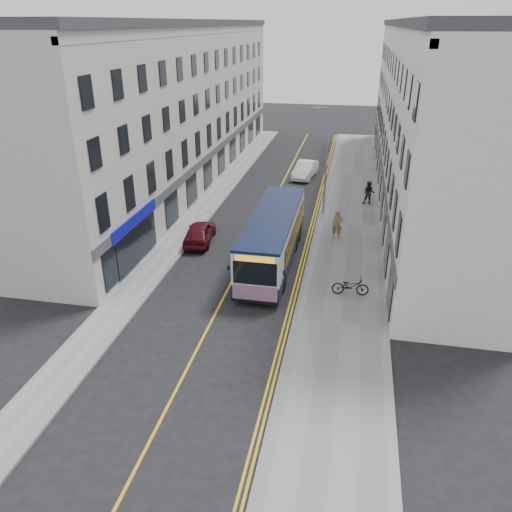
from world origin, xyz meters
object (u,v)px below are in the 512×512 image
at_px(streetlamp, 325,158).
at_px(car_maroon, 200,232).
at_px(car_white, 305,170).
at_px(city_bus, 273,237).
at_px(bicycle, 350,286).
at_px(pedestrian_near, 337,224).
at_px(pedestrian_far, 369,193).

bearing_deg(streetlamp, car_maroon, -137.61).
height_order(streetlamp, car_white, streetlamp).
height_order(city_bus, bicycle, city_bus).
relative_size(streetlamp, pedestrian_near, 4.13).
bearing_deg(car_white, city_bus, -82.18).
relative_size(bicycle, car_maroon, 0.47).
bearing_deg(streetlamp, city_bus, -104.23).
distance_m(streetlamp, car_maroon, 10.89).
relative_size(pedestrian_near, car_maroon, 0.47).
xyz_separation_m(city_bus, car_white, (-0.05, 18.76, -0.98)).
distance_m(pedestrian_far, car_white, 9.05).
height_order(bicycle, car_white, car_white).
relative_size(city_bus, car_maroon, 2.63).
distance_m(city_bus, car_maroon, 5.79).
bearing_deg(streetlamp, pedestrian_near, -74.37).
xyz_separation_m(pedestrian_near, car_white, (-3.68, 14.35, -0.34)).
xyz_separation_m(bicycle, pedestrian_far, (1.03, 15.04, 0.42)).
height_order(pedestrian_near, car_white, pedestrian_near).
relative_size(streetlamp, bicycle, 4.11).
distance_m(city_bus, pedestrian_far, 13.16).
relative_size(streetlamp, city_bus, 0.73).
height_order(city_bus, pedestrian_far, city_bus).
relative_size(pedestrian_near, pedestrian_far, 1.04).
bearing_deg(car_white, pedestrian_far, -42.49).
xyz_separation_m(city_bus, bicycle, (4.72, -3.23, -1.10)).
height_order(streetlamp, pedestrian_far, streetlamp).
distance_m(pedestrian_near, car_maroon, 9.16).
xyz_separation_m(streetlamp, car_maroon, (-7.57, -6.91, -3.68)).
bearing_deg(bicycle, car_maroon, 57.34).
bearing_deg(car_maroon, car_white, -113.19).
distance_m(bicycle, pedestrian_near, 7.73).
xyz_separation_m(streetlamp, bicycle, (2.41, -12.34, -3.75)).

